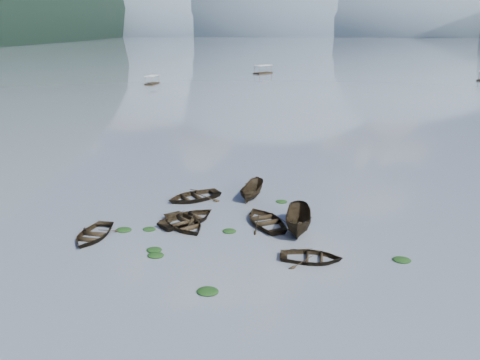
# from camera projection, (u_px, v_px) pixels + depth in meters

# --- Properties ---
(ground_plane) EXTENTS (2400.00, 2400.00, 0.00)m
(ground_plane) POSITION_uv_depth(u_px,v_px,m) (212.00, 276.00, 27.38)
(ground_plane) COLOR #535B68
(haze_mtn_a) EXTENTS (520.00, 520.00, 280.00)m
(haze_mtn_a) POSITION_uv_depth(u_px,v_px,m) (171.00, 34.00, 908.38)
(haze_mtn_a) COLOR #475666
(haze_mtn_a) RESTS_ON ground
(haze_mtn_b) EXTENTS (520.00, 520.00, 340.00)m
(haze_mtn_b) POSITION_uv_depth(u_px,v_px,m) (274.00, 34.00, 881.92)
(haze_mtn_b) COLOR #475666
(haze_mtn_b) RESTS_ON ground
(haze_mtn_c) EXTENTS (520.00, 520.00, 260.00)m
(haze_mtn_c) POSITION_uv_depth(u_px,v_px,m) (383.00, 34.00, 855.47)
(haze_mtn_c) COLOR #475666
(haze_mtn_c) RESTS_ON ground
(rowboat_0) EXTENTS (3.16, 4.30, 0.86)m
(rowboat_0) POSITION_uv_depth(u_px,v_px,m) (93.00, 237.00, 32.36)
(rowboat_0) COLOR black
(rowboat_0) RESTS_ON ground
(rowboat_1) EXTENTS (5.48, 5.68, 0.96)m
(rowboat_1) POSITION_uv_depth(u_px,v_px,m) (189.00, 222.00, 34.89)
(rowboat_1) COLOR black
(rowboat_1) RESTS_ON ground
(rowboat_3) EXTENTS (5.18, 5.66, 0.96)m
(rowboat_3) POSITION_uv_depth(u_px,v_px,m) (266.00, 224.00, 34.61)
(rowboat_3) COLOR black
(rowboat_3) RESTS_ON ground
(rowboat_4) EXTENTS (3.91, 2.79, 0.81)m
(rowboat_4) POSITION_uv_depth(u_px,v_px,m) (311.00, 260.00, 29.16)
(rowboat_4) COLOR black
(rowboat_4) RESTS_ON ground
(rowboat_5) EXTENTS (1.91, 4.88, 1.87)m
(rowboat_5) POSITION_uv_depth(u_px,v_px,m) (298.00, 231.00, 33.36)
(rowboat_5) COLOR black
(rowboat_5) RESTS_ON ground
(rowboat_6) EXTENTS (5.33, 5.45, 0.92)m
(rowboat_6) POSITION_uv_depth(u_px,v_px,m) (184.00, 227.00, 34.05)
(rowboat_6) COLOR black
(rowboat_6) RESTS_ON ground
(rowboat_7) EXTENTS (5.71, 5.52, 0.96)m
(rowboat_7) POSITION_uv_depth(u_px,v_px,m) (194.00, 199.00, 39.47)
(rowboat_7) COLOR black
(rowboat_7) RESTS_ON ground
(rowboat_8) EXTENTS (2.21, 4.13, 1.51)m
(rowboat_8) POSITION_uv_depth(u_px,v_px,m) (252.00, 197.00, 39.94)
(rowboat_8) COLOR black
(rowboat_8) RESTS_ON ground
(weed_clump_0) EXTENTS (1.02, 0.83, 0.22)m
(weed_clump_0) POSITION_uv_depth(u_px,v_px,m) (154.00, 251.00, 30.44)
(weed_clump_0) COLOR black
(weed_clump_0) RESTS_ON ground
(weed_clump_1) EXTENTS (1.07, 0.86, 0.24)m
(weed_clump_1) POSITION_uv_depth(u_px,v_px,m) (156.00, 256.00, 29.71)
(weed_clump_1) COLOR black
(weed_clump_1) RESTS_ON ground
(weed_clump_2) EXTENTS (1.23, 0.99, 0.27)m
(weed_clump_2) POSITION_uv_depth(u_px,v_px,m) (208.00, 292.00, 25.66)
(weed_clump_2) COLOR black
(weed_clump_2) RESTS_ON ground
(weed_clump_3) EXTENTS (0.99, 0.83, 0.22)m
(weed_clump_3) POSITION_uv_depth(u_px,v_px,m) (229.00, 232.00, 33.24)
(weed_clump_3) COLOR black
(weed_clump_3) RESTS_ON ground
(weed_clump_4) EXTENTS (1.14, 0.91, 0.24)m
(weed_clump_4) POSITION_uv_depth(u_px,v_px,m) (402.00, 261.00, 29.13)
(weed_clump_4) COLOR black
(weed_clump_4) RESTS_ON ground
(weed_clump_5) EXTENTS (1.13, 0.91, 0.24)m
(weed_clump_5) POSITION_uv_depth(u_px,v_px,m) (124.00, 231.00, 33.42)
(weed_clump_5) COLOR black
(weed_clump_5) RESTS_ON ground
(weed_clump_6) EXTENTS (0.94, 0.79, 0.20)m
(weed_clump_6) POSITION_uv_depth(u_px,v_px,m) (149.00, 230.00, 33.58)
(weed_clump_6) COLOR black
(weed_clump_6) RESTS_ON ground
(weed_clump_7) EXTENTS (0.99, 0.79, 0.22)m
(weed_clump_7) POSITION_uv_depth(u_px,v_px,m) (281.00, 202.00, 38.84)
(weed_clump_7) COLOR black
(weed_clump_7) RESTS_ON ground
(pontoon_left) EXTENTS (2.44, 5.38, 2.03)m
(pontoon_left) POSITION_uv_depth(u_px,v_px,m) (152.00, 84.00, 118.21)
(pontoon_left) COLOR black
(pontoon_left) RESTS_ON ground
(pontoon_centre) EXTENTS (5.90, 6.71, 2.44)m
(pontoon_centre) POSITION_uv_depth(u_px,v_px,m) (263.00, 74.00, 144.73)
(pontoon_centre) COLOR black
(pontoon_centre) RESTS_ON ground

